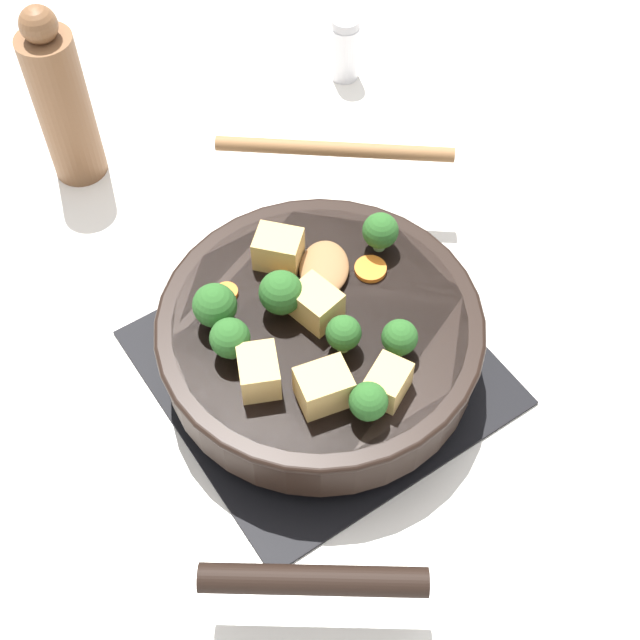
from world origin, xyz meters
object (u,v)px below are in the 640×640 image
at_px(wooden_spoon, 331,195).
at_px(pepper_mill, 62,102).
at_px(salt_shaker, 345,49).
at_px(skillet_pan, 320,338).

relative_size(wooden_spoon, pepper_mill, 1.14).
xyz_separation_m(wooden_spoon, salt_shaker, (0.24, -0.18, -0.05)).
height_order(wooden_spoon, salt_shaker, wooden_spoon).
relative_size(skillet_pan, wooden_spoon, 1.64).
xyz_separation_m(pepper_mill, salt_shaker, (-0.04, -0.36, -0.06)).
distance_m(skillet_pan, wooden_spoon, 0.16).
height_order(skillet_pan, salt_shaker, salt_shaker).
distance_m(pepper_mill, salt_shaker, 0.36).
height_order(wooden_spoon, pepper_mill, pepper_mill).
bearing_deg(salt_shaker, pepper_mill, 84.09).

